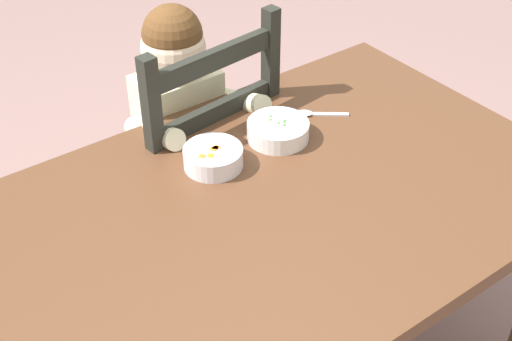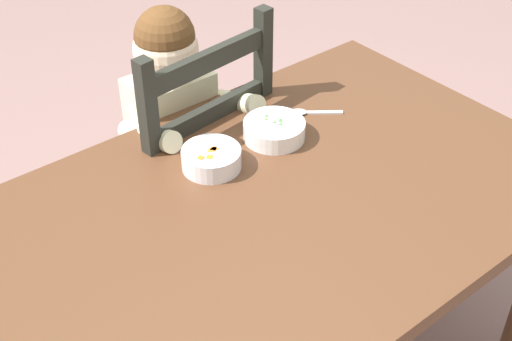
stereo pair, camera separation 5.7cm
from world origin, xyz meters
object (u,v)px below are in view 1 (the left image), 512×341
at_px(dining_table, 247,243).
at_px(bowl_of_carrots, 213,157).
at_px(dining_chair, 188,171).
at_px(spoon, 312,113).
at_px(child_figure, 184,121).
at_px(bowl_of_peas, 278,130).

xyz_separation_m(dining_table, bowl_of_carrots, (0.04, 0.18, 0.12)).
bearing_deg(dining_chair, spoon, -49.78).
distance_m(dining_table, bowl_of_carrots, 0.22).
height_order(dining_chair, spoon, dining_chair).
bearing_deg(spoon, dining_chair, 130.22).
relative_size(child_figure, spoon, 7.98).
height_order(bowl_of_carrots, spoon, bowl_of_carrots).
distance_m(dining_chair, bowl_of_peas, 0.41).
xyz_separation_m(child_figure, bowl_of_peas, (0.10, -0.29, 0.09)).
relative_size(dining_chair, bowl_of_carrots, 6.85).
bearing_deg(bowl_of_peas, spoon, 12.76).
xyz_separation_m(dining_chair, child_figure, (-0.01, -0.01, 0.18)).
bearing_deg(dining_table, bowl_of_carrots, 78.91).
height_order(dining_chair, child_figure, child_figure).
relative_size(dining_table, child_figure, 1.56).
height_order(dining_chair, bowl_of_peas, dining_chair).
xyz_separation_m(dining_table, child_figure, (0.13, 0.47, 0.02)).
bearing_deg(child_figure, dining_chair, 48.65).
bearing_deg(bowl_of_carrots, spoon, 5.42).
xyz_separation_m(dining_chair, bowl_of_carrots, (-0.10, -0.30, 0.27)).
bearing_deg(dining_chair, dining_table, -105.84).
bearing_deg(dining_chair, child_figure, -131.35).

